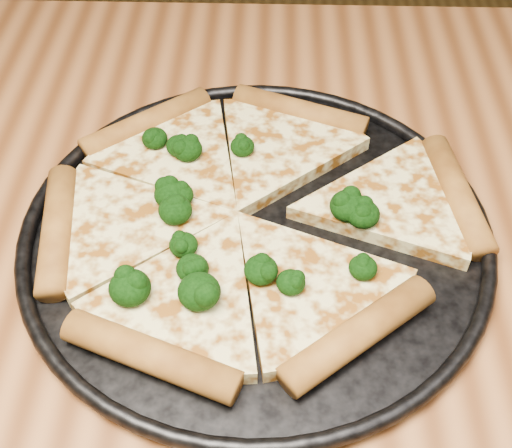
{
  "coord_description": "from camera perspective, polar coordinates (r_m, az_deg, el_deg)",
  "views": [
    {
      "loc": [
        0.06,
        -0.3,
        1.17
      ],
      "look_at": [
        0.05,
        0.07,
        0.77
      ],
      "focal_mm": 47.04,
      "sensor_mm": 36.0,
      "label": 1
    }
  ],
  "objects": [
    {
      "name": "pizza_pan",
      "position": [
        0.56,
        -0.0,
        -0.57
      ],
      "size": [
        0.39,
        0.39,
        0.02
      ],
      "color": "black",
      "rests_on": "dining_table"
    },
    {
      "name": "dining_table",
      "position": [
        0.6,
        -4.71,
        -12.07
      ],
      "size": [
        1.2,
        0.9,
        0.75
      ],
      "color": "#9C5C30",
      "rests_on": "ground"
    },
    {
      "name": "broccoli_florets",
      "position": [
        0.54,
        -2.86,
        0.18
      ],
      "size": [
        0.21,
        0.2,
        0.02
      ],
      "color": "black",
      "rests_on": "pizza"
    },
    {
      "name": "pizza",
      "position": [
        0.56,
        -0.88,
        0.95
      ],
      "size": [
        0.38,
        0.35,
        0.03
      ],
      "rotation": [
        0.0,
        0.0,
        -0.37
      ],
      "color": "#EEDD92",
      "rests_on": "pizza_pan"
    }
  ]
}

